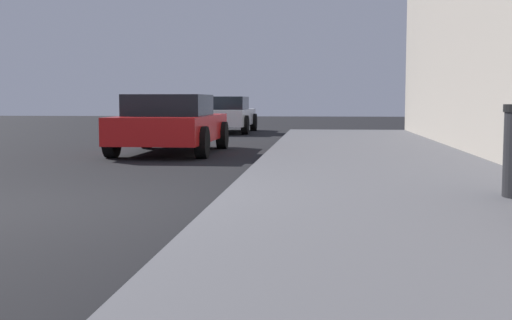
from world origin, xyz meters
TOP-DOWN VIEW (x-y plane):
  - ground_plane at (0.00, 0.00)m, footprint 80.00×80.00m
  - sidewalk at (4.00, 0.00)m, footprint 4.00×32.00m
  - car_red at (-0.20, 7.46)m, footprint 2.06×4.20m
  - car_white at (-0.40, 16.71)m, footprint 2.05×4.35m

SIDE VIEW (x-z plane):
  - ground_plane at x=0.00m, z-range 0.00..0.00m
  - sidewalk at x=4.00m, z-range 0.00..0.15m
  - car_red at x=-0.20m, z-range 0.01..1.28m
  - car_white at x=-0.40m, z-range 0.01..1.28m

